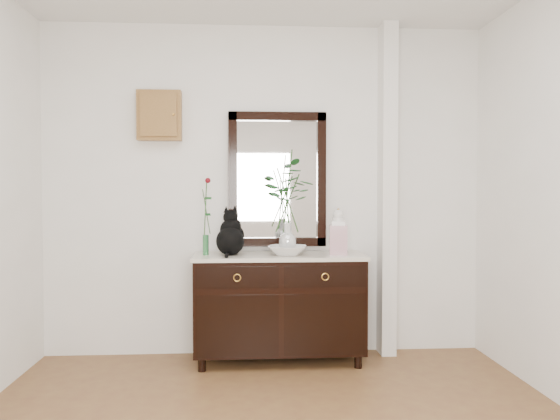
{
  "coord_description": "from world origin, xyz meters",
  "views": [
    {
      "loc": [
        -0.17,
        -2.51,
        1.34
      ],
      "look_at": [
        0.1,
        1.63,
        1.2
      ],
      "focal_mm": 35.0,
      "sensor_mm": 36.0,
      "label": 1
    }
  ],
  "objects": [
    {
      "name": "pilaster",
      "position": [
        1.0,
        1.9,
        1.35
      ],
      "size": [
        0.12,
        0.2,
        2.7
      ],
      "primitive_type": "cube",
      "color": "white",
      "rests_on": "ground"
    },
    {
      "name": "key_cabinet",
      "position": [
        -0.85,
        1.94,
        1.95
      ],
      "size": [
        0.35,
        0.1,
        0.4
      ],
      "primitive_type": "cube",
      "color": "brown",
      "rests_on": "wall_back"
    },
    {
      "name": "wall_back",
      "position": [
        0.0,
        1.98,
        1.35
      ],
      "size": [
        3.6,
        0.04,
        2.7
      ],
      "primitive_type": "cube",
      "color": "white",
      "rests_on": "ground"
    },
    {
      "name": "lotus_bowl",
      "position": [
        0.16,
        1.67,
        0.89
      ],
      "size": [
        0.35,
        0.35,
        0.07
      ],
      "primitive_type": "imported",
      "rotation": [
        0.0,
        0.0,
        -0.19
      ],
      "color": "silver",
      "rests_on": "sideboard"
    },
    {
      "name": "bud_vase_rose",
      "position": [
        -0.47,
        1.71,
        1.15
      ],
      "size": [
        0.1,
        0.1,
        0.61
      ],
      "primitive_type": null,
      "rotation": [
        0.0,
        0.0,
        0.43
      ],
      "color": "#2C6E3B",
      "rests_on": "sideboard"
    },
    {
      "name": "wall_mirror",
      "position": [
        0.1,
        1.97,
        1.44
      ],
      "size": [
        0.8,
        0.06,
        1.1
      ],
      "color": "black",
      "rests_on": "wall_back"
    },
    {
      "name": "vase_branches",
      "position": [
        0.16,
        1.67,
        1.27
      ],
      "size": [
        0.41,
        0.41,
        0.8
      ],
      "primitive_type": null,
      "rotation": [
        0.0,
        0.0,
        -0.07
      ],
      "color": "silver",
      "rests_on": "lotus_bowl"
    },
    {
      "name": "ginger_jar",
      "position": [
        0.56,
        1.68,
        1.03
      ],
      "size": [
        0.15,
        0.15,
        0.36
      ],
      "primitive_type": null,
      "rotation": [
        0.0,
        0.0,
        -0.12
      ],
      "color": "white",
      "rests_on": "sideboard"
    },
    {
      "name": "sideboard",
      "position": [
        0.1,
        1.73,
        0.47
      ],
      "size": [
        1.33,
        0.52,
        0.82
      ],
      "color": "black",
      "rests_on": "ground"
    },
    {
      "name": "cat",
      "position": [
        -0.28,
        1.72,
        1.03
      ],
      "size": [
        0.25,
        0.31,
        0.36
      ],
      "primitive_type": null,
      "rotation": [
        0.0,
        0.0,
        -0.01
      ],
      "color": "black",
      "rests_on": "sideboard"
    }
  ]
}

